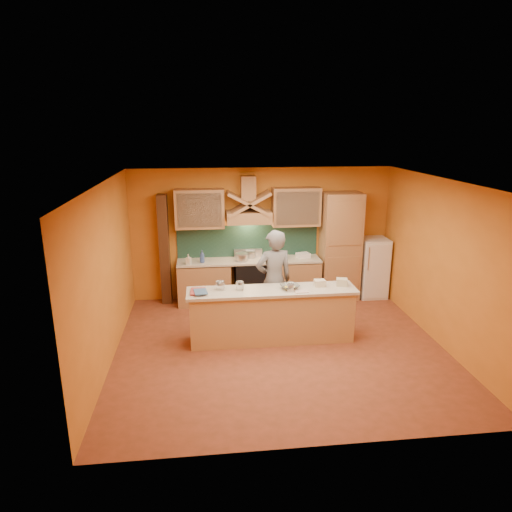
{
  "coord_description": "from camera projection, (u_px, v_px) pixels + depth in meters",
  "views": [
    {
      "loc": [
        -1.21,
        -6.92,
        3.65
      ],
      "look_at": [
        -0.31,
        0.9,
        1.37
      ],
      "focal_mm": 32.0,
      "sensor_mm": 36.0,
      "label": 1
    }
  ],
  "objects": [
    {
      "name": "upper_cabinet_right",
      "position": [
        296.0,
        207.0,
        9.49
      ],
      "size": [
        1.0,
        0.35,
        0.8
      ],
      "primitive_type": "cube",
      "color": "#AC7B4F",
      "rests_on": "wall_back"
    },
    {
      "name": "dish_rack",
      "position": [
        303.0,
        255.0,
        9.72
      ],
      "size": [
        0.31,
        0.27,
        0.09
      ],
      "primitive_type": "cube",
      "rotation": [
        0.0,
        0.0,
        0.28
      ],
      "color": "white",
      "rests_on": "counter_top"
    },
    {
      "name": "grocery_bag_a",
      "position": [
        342.0,
        282.0,
        7.95
      ],
      "size": [
        0.22,
        0.19,
        0.12
      ],
      "primitive_type": "cube",
      "rotation": [
        0.0,
        0.0,
        -0.25
      ],
      "color": "beige",
      "rests_on": "island_top"
    },
    {
      "name": "floor",
      "position": [
        280.0,
        347.0,
        7.75
      ],
      "size": [
        5.5,
        5.0,
        0.01
      ],
      "primitive_type": "cube",
      "color": "brown",
      "rests_on": "ground"
    },
    {
      "name": "base_cabinet_left",
      "position": [
        204.0,
        283.0,
        9.6
      ],
      "size": [
        1.1,
        0.6,
        0.86
      ],
      "primitive_type": "cube",
      "color": "#AC7B4F",
      "rests_on": "floor"
    },
    {
      "name": "soap_bottle_b",
      "position": [
        202.0,
        256.0,
        9.33
      ],
      "size": [
        0.14,
        0.14,
        0.27
      ],
      "primitive_type": "imported",
      "rotation": [
        0.0,
        0.0,
        0.41
      ],
      "color": "#375097",
      "rests_on": "counter_top"
    },
    {
      "name": "island_body",
      "position": [
        272.0,
        317.0,
        7.91
      ],
      "size": [
        2.8,
        0.55,
        0.88
      ],
      "primitive_type": "cube",
      "color": "tan",
      "rests_on": "floor"
    },
    {
      "name": "cloth",
      "position": [
        301.0,
        291.0,
        7.66
      ],
      "size": [
        0.23,
        0.18,
        0.01
      ],
      "primitive_type": "cube",
      "rotation": [
        0.0,
        0.0,
        0.04
      ],
      "color": "beige",
      "rests_on": "island_top"
    },
    {
      "name": "bowl_back",
      "position": [
        282.0,
        256.0,
        9.66
      ],
      "size": [
        0.32,
        0.32,
        0.08
      ],
      "primitive_type": "imported",
      "rotation": [
        0.0,
        0.0,
        -0.36
      ],
      "color": "white",
      "rests_on": "counter_top"
    },
    {
      "name": "counter_top",
      "position": [
        249.0,
        261.0,
        9.57
      ],
      "size": [
        3.0,
        0.62,
        0.04
      ],
      "primitive_type": "cube",
      "color": "beige",
      "rests_on": "base_cabinet_left"
    },
    {
      "name": "pot_small",
      "position": [
        250.0,
        255.0,
        9.69
      ],
      "size": [
        0.22,
        0.22,
        0.15
      ],
      "primitive_type": "cylinder",
      "rotation": [
        0.0,
        0.0,
        -0.02
      ],
      "color": "#B6B5BD",
      "rests_on": "stove"
    },
    {
      "name": "book_upper",
      "position": [
        194.0,
        292.0,
        7.53
      ],
      "size": [
        0.24,
        0.31,
        0.02
      ],
      "primitive_type": "imported",
      "rotation": [
        0.0,
        0.0,
        0.11
      ],
      "color": "#3C5C84",
      "rests_on": "island_top"
    },
    {
      "name": "pantry_column",
      "position": [
        340.0,
        246.0,
        9.72
      ],
      "size": [
        0.8,
        0.6,
        2.3
      ],
      "primitive_type": "cube",
      "color": "#AC7B4F",
      "rests_on": "floor"
    },
    {
      "name": "grocery_bag_b",
      "position": [
        320.0,
        283.0,
        7.91
      ],
      "size": [
        0.19,
        0.15,
        0.11
      ],
      "primitive_type": "cube",
      "rotation": [
        0.0,
        0.0,
        0.04
      ],
      "color": "beige",
      "rests_on": "island_top"
    },
    {
      "name": "jar_large",
      "position": [
        220.0,
        285.0,
        7.74
      ],
      "size": [
        0.16,
        0.16,
        0.15
      ],
      "primitive_type": "cylinder",
      "rotation": [
        0.0,
        0.0,
        -0.05
      ],
      "color": "white",
      "rests_on": "island_top"
    },
    {
      "name": "hood_chimney",
      "position": [
        248.0,
        188.0,
        9.3
      ],
      "size": [
        0.3,
        0.3,
        0.5
      ],
      "primitive_type": "cube",
      "color": "#AC7B4F",
      "rests_on": "wall_back"
    },
    {
      "name": "soap_bottle_a",
      "position": [
        188.0,
        259.0,
        9.21
      ],
      "size": [
        0.12,
        0.12,
        0.21
      ],
      "primitive_type": "imported",
      "rotation": [
        0.0,
        0.0,
        -0.31
      ],
      "color": "beige",
      "rests_on": "counter_top"
    },
    {
      "name": "fridge",
      "position": [
        372.0,
        267.0,
        9.94
      ],
      "size": [
        0.58,
        0.6,
        1.3
      ],
      "primitive_type": "cube",
      "color": "white",
      "rests_on": "floor"
    },
    {
      "name": "base_cabinet_right",
      "position": [
        293.0,
        280.0,
        9.81
      ],
      "size": [
        1.1,
        0.6,
        0.86
      ],
      "primitive_type": "cube",
      "color": "#AC7B4F",
      "rests_on": "floor"
    },
    {
      "name": "wall_left",
      "position": [
        106.0,
        275.0,
        7.06
      ],
      "size": [
        0.02,
        5.0,
        2.8
      ],
      "primitive_type": "cube",
      "color": "orange",
      "rests_on": "floor"
    },
    {
      "name": "wall_right",
      "position": [
        442.0,
        263.0,
        7.67
      ],
      "size": [
        0.02,
        5.0,
        2.8
      ],
      "primitive_type": "cube",
      "color": "orange",
      "rests_on": "floor"
    },
    {
      "name": "jar_small",
      "position": [
        240.0,
        286.0,
        7.72
      ],
      "size": [
        0.16,
        0.16,
        0.15
      ],
      "primitive_type": "cylinder",
      "rotation": [
        0.0,
        0.0,
        -0.24
      ],
      "color": "white",
      "rests_on": "island_top"
    },
    {
      "name": "backsplash",
      "position": [
        248.0,
        241.0,
        9.74
      ],
      "size": [
        3.0,
        0.03,
        0.7
      ],
      "primitive_type": "cube",
      "color": "#19372E",
      "rests_on": "wall_back"
    },
    {
      "name": "stove",
      "position": [
        249.0,
        281.0,
        9.69
      ],
      "size": [
        0.6,
        0.58,
        0.9
      ],
      "primitive_type": "cube",
      "color": "black",
      "rests_on": "floor"
    },
    {
      "name": "upper_cabinet_left",
      "position": [
        200.0,
        209.0,
        9.27
      ],
      "size": [
        1.0,
        0.35,
        0.8
      ],
      "primitive_type": "cube",
      "color": "#AC7B4F",
      "rests_on": "wall_back"
    },
    {
      "name": "mixing_bowl",
      "position": [
        290.0,
        287.0,
        7.78
      ],
      "size": [
        0.39,
        0.39,
        0.08
      ],
      "primitive_type": "imported",
      "rotation": [
        0.0,
        0.0,
        0.34
      ],
      "color": "white",
      "rests_on": "island_top"
    },
    {
      "name": "book_lower",
      "position": [
        190.0,
        292.0,
        7.61
      ],
      "size": [
        0.26,
        0.34,
        0.03
      ],
      "primitive_type": "imported",
      "rotation": [
        0.0,
        0.0,
        -0.03
      ],
      "color": "#A73C3B",
      "rests_on": "island_top"
    },
    {
      "name": "pot_large",
      "position": [
        242.0,
        258.0,
        9.47
      ],
      "size": [
        0.35,
        0.35,
        0.17
      ],
      "primitive_type": "cylinder",
      "rotation": [
        0.0,
        0.0,
        -0.39
      ],
      "color": "#BBBDC3",
      "rests_on": "stove"
    },
    {
      "name": "ceiling",
      "position": [
        283.0,
        182.0,
        6.98
      ],
      "size": [
        5.5,
        5.0,
        0.01
      ],
      "primitive_type": "cube",
      "color": "white",
      "rests_on": "wall_back"
    },
    {
      "name": "wall_front",
      "position": [
        319.0,
        338.0,
        4.98
      ],
      "size": [
        5.5,
        0.02,
        2.8
      ],
      "primitive_type": "cube",
      "color": "orange",
      "rests_on": "floor"
    },
    {
      "name": "kitchen_scale",
      "position": [
        290.0,
        288.0,
        7.69
      ],
      "size": [
        0.12,
        0.12,
        0.09
      ],
      "primitive_type": "cube",
      "rotation": [
        0.0,
        0.0,
        -0.14
      ],
      "color": "silver",
      "rests_on": "island_top"
    },
    {
      "name": "trim_column_left",
      "position": [
        165.0,
        250.0,
        9.45
      ],
      "size": [
        0.2,
        0.3,
        2.3
      ],
      "primitive_type": "cube",
      "color": "#472816",
      "rests_on": "floor"
    },
    {
      "name": "island_top",
      "position": [
        272.0,
        291.0,
        7.77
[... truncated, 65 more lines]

